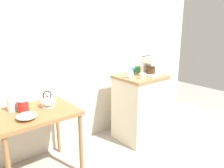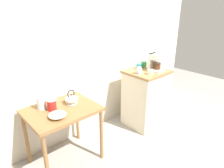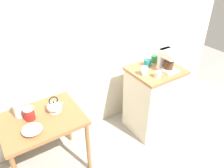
{
  "view_description": "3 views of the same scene",
  "coord_description": "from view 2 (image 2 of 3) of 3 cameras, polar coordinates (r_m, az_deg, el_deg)",
  "views": [
    {
      "loc": [
        -1.45,
        -2.08,
        1.6
      ],
      "look_at": [
        0.21,
        -0.03,
        0.89
      ],
      "focal_mm": 35.32,
      "sensor_mm": 36.0,
      "label": 1
    },
    {
      "loc": [
        -1.69,
        -1.88,
        1.86
      ],
      "look_at": [
        -0.01,
        -0.02,
        0.89
      ],
      "focal_mm": 32.08,
      "sensor_mm": 36.0,
      "label": 2
    },
    {
      "loc": [
        -1.06,
        -1.76,
        2.21
      ],
      "look_at": [
        0.06,
        -0.03,
        0.92
      ],
      "focal_mm": 35.15,
      "sensor_mm": 36.0,
      "label": 3
    }
  ],
  "objects": [
    {
      "name": "kitchen_counter",
      "position": [
        3.32,
        9.45,
        -3.84
      ],
      "size": [
        0.63,
        0.55,
        0.93
      ],
      "color": "beige",
      "rests_on": "ground_plane"
    },
    {
      "name": "teakettle",
      "position": [
        2.5,
        -11.45,
        -4.28
      ],
      "size": [
        0.19,
        0.16,
        0.18
      ],
      "color": "white",
      "rests_on": "wooden_table"
    },
    {
      "name": "table_clock",
      "position": [
        2.97,
        7.78,
        3.86
      ],
      "size": [
        0.11,
        0.05,
        0.12
      ],
      "color": "#B2B5BA",
      "rests_on": "kitchen_counter"
    },
    {
      "name": "glass_carafe_vase",
      "position": [
        2.46,
        -19.5,
        -4.93
      ],
      "size": [
        0.11,
        0.11,
        0.23
      ],
      "color": "silver",
      "rests_on": "wooden_table"
    },
    {
      "name": "ground_plane",
      "position": [
        3.14,
        -0.07,
        -15.1
      ],
      "size": [
        8.0,
        8.0,
        0.0
      ],
      "primitive_type": "plane",
      "color": "gray"
    },
    {
      "name": "wooden_table",
      "position": [
        2.47,
        -13.99,
        -8.87
      ],
      "size": [
        0.81,
        0.64,
        0.74
      ],
      "color": "olive",
      "rests_on": "ground_plane"
    },
    {
      "name": "back_wall",
      "position": [
        3.0,
        -4.96,
        12.35
      ],
      "size": [
        4.4,
        0.1,
        2.8
      ],
      "primitive_type": "cube",
      "color": "beige",
      "rests_on": "ground_plane"
    },
    {
      "name": "mug_dark_teal",
      "position": [
        3.2,
        7.76,
        4.96
      ],
      "size": [
        0.09,
        0.09,
        0.08
      ],
      "color": "teal",
      "rests_on": "kitchen_counter"
    },
    {
      "name": "mug_small_cream",
      "position": [
        2.96,
        10.89,
        3.33
      ],
      "size": [
        0.08,
        0.08,
        0.08
      ],
      "color": "beige",
      "rests_on": "kitchen_counter"
    },
    {
      "name": "coffee_maker",
      "position": [
        3.15,
        12.29,
        6.28
      ],
      "size": [
        0.18,
        0.22,
        0.26
      ],
      "color": "white",
      "rests_on": "kitchen_counter"
    },
    {
      "name": "canister_enamel",
      "position": [
        2.4,
        -16.8,
        -5.65
      ],
      "size": [
        0.11,
        0.11,
        0.14
      ],
      "color": "red",
      "rests_on": "wooden_table"
    },
    {
      "name": "bowl_stoneware",
      "position": [
        2.24,
        -15.3,
        -8.48
      ],
      "size": [
        0.19,
        0.19,
        0.06
      ],
      "color": "beige",
      "rests_on": "wooden_table"
    },
    {
      "name": "mug_tall_green",
      "position": [
        3.33,
        9.05,
        5.61
      ],
      "size": [
        0.09,
        0.09,
        0.09
      ],
      "color": "#338C4C",
      "rests_on": "kitchen_counter"
    }
  ]
}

